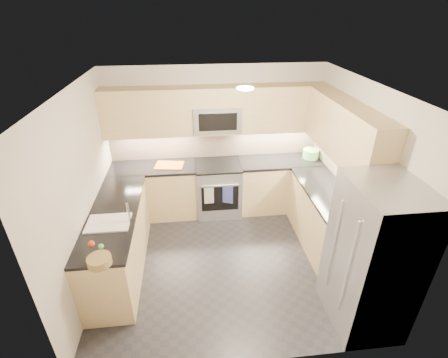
% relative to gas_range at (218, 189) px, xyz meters
% --- Properties ---
extents(floor, '(3.60, 3.20, 0.00)m').
position_rel_gas_range_xyz_m(floor, '(0.00, -1.28, -0.46)').
color(floor, '#26262C').
rests_on(floor, ground).
extents(ceiling, '(3.60, 3.20, 0.02)m').
position_rel_gas_range_xyz_m(ceiling, '(0.00, -1.28, 2.04)').
color(ceiling, beige).
rests_on(ceiling, wall_back).
extents(wall_back, '(3.60, 0.02, 2.50)m').
position_rel_gas_range_xyz_m(wall_back, '(0.00, 0.32, 0.79)').
color(wall_back, beige).
rests_on(wall_back, floor).
extents(wall_front, '(3.60, 0.02, 2.50)m').
position_rel_gas_range_xyz_m(wall_front, '(0.00, -2.88, 0.79)').
color(wall_front, beige).
rests_on(wall_front, floor).
extents(wall_left, '(0.02, 3.20, 2.50)m').
position_rel_gas_range_xyz_m(wall_left, '(-1.80, -1.28, 0.79)').
color(wall_left, beige).
rests_on(wall_left, floor).
extents(wall_right, '(0.02, 3.20, 2.50)m').
position_rel_gas_range_xyz_m(wall_right, '(1.80, -1.28, 0.79)').
color(wall_right, beige).
rests_on(wall_right, floor).
extents(base_cab_back_left, '(1.42, 0.60, 0.90)m').
position_rel_gas_range_xyz_m(base_cab_back_left, '(-1.09, 0.02, -0.01)').
color(base_cab_back_left, '#D7BA81').
rests_on(base_cab_back_left, floor).
extents(base_cab_back_right, '(1.42, 0.60, 0.90)m').
position_rel_gas_range_xyz_m(base_cab_back_right, '(1.09, 0.02, -0.01)').
color(base_cab_back_right, '#D7BA81').
rests_on(base_cab_back_right, floor).
extents(base_cab_right, '(0.60, 1.70, 0.90)m').
position_rel_gas_range_xyz_m(base_cab_right, '(1.50, -1.12, -0.01)').
color(base_cab_right, '#D7BA81').
rests_on(base_cab_right, floor).
extents(base_cab_peninsula, '(0.60, 2.00, 0.90)m').
position_rel_gas_range_xyz_m(base_cab_peninsula, '(-1.50, -1.28, -0.01)').
color(base_cab_peninsula, '#D7BA81').
rests_on(base_cab_peninsula, floor).
extents(countertop_back_left, '(1.42, 0.63, 0.04)m').
position_rel_gas_range_xyz_m(countertop_back_left, '(-1.09, 0.02, 0.47)').
color(countertop_back_left, black).
rests_on(countertop_back_left, base_cab_back_left).
extents(countertop_back_right, '(1.42, 0.63, 0.04)m').
position_rel_gas_range_xyz_m(countertop_back_right, '(1.09, 0.02, 0.47)').
color(countertop_back_right, black).
rests_on(countertop_back_right, base_cab_back_right).
extents(countertop_right, '(0.63, 1.70, 0.04)m').
position_rel_gas_range_xyz_m(countertop_right, '(1.50, -1.12, 0.47)').
color(countertop_right, black).
rests_on(countertop_right, base_cab_right).
extents(countertop_peninsula, '(0.63, 2.00, 0.04)m').
position_rel_gas_range_xyz_m(countertop_peninsula, '(-1.50, -1.28, 0.47)').
color(countertop_peninsula, black).
rests_on(countertop_peninsula, base_cab_peninsula).
extents(upper_cab_back, '(3.60, 0.35, 0.75)m').
position_rel_gas_range_xyz_m(upper_cab_back, '(0.00, 0.15, 1.37)').
color(upper_cab_back, '#D7BA81').
rests_on(upper_cab_back, wall_back).
extents(upper_cab_right, '(0.35, 1.95, 0.75)m').
position_rel_gas_range_xyz_m(upper_cab_right, '(1.62, -1.00, 1.37)').
color(upper_cab_right, '#D7BA81').
rests_on(upper_cab_right, wall_right).
extents(backsplash_back, '(3.60, 0.01, 0.51)m').
position_rel_gas_range_xyz_m(backsplash_back, '(0.00, 0.32, 0.74)').
color(backsplash_back, tan).
rests_on(backsplash_back, wall_back).
extents(backsplash_right, '(0.01, 2.30, 0.51)m').
position_rel_gas_range_xyz_m(backsplash_right, '(1.80, -0.82, 0.74)').
color(backsplash_right, tan).
rests_on(backsplash_right, wall_right).
extents(gas_range, '(0.76, 0.65, 0.91)m').
position_rel_gas_range_xyz_m(gas_range, '(0.00, 0.00, 0.00)').
color(gas_range, '#9A9DA1').
rests_on(gas_range, floor).
extents(range_cooktop, '(0.76, 0.65, 0.03)m').
position_rel_gas_range_xyz_m(range_cooktop, '(0.00, 0.00, 0.46)').
color(range_cooktop, black).
rests_on(range_cooktop, gas_range).
extents(oven_door_glass, '(0.62, 0.02, 0.45)m').
position_rel_gas_range_xyz_m(oven_door_glass, '(0.00, -0.33, -0.01)').
color(oven_door_glass, black).
rests_on(oven_door_glass, gas_range).
extents(oven_handle, '(0.60, 0.02, 0.02)m').
position_rel_gas_range_xyz_m(oven_handle, '(0.00, -0.35, 0.26)').
color(oven_handle, '#B2B5BA').
rests_on(oven_handle, gas_range).
extents(microwave, '(0.76, 0.40, 0.40)m').
position_rel_gas_range_xyz_m(microwave, '(0.00, 0.12, 1.24)').
color(microwave, '#93969A').
rests_on(microwave, upper_cab_back).
extents(microwave_door, '(0.60, 0.01, 0.28)m').
position_rel_gas_range_xyz_m(microwave_door, '(0.00, -0.08, 1.24)').
color(microwave_door, black).
rests_on(microwave_door, microwave).
extents(refrigerator, '(0.70, 0.90, 1.80)m').
position_rel_gas_range_xyz_m(refrigerator, '(1.45, -2.43, 0.45)').
color(refrigerator, '#9A9CA2').
rests_on(refrigerator, floor).
extents(fridge_handle_left, '(0.02, 0.02, 1.20)m').
position_rel_gas_range_xyz_m(fridge_handle_left, '(1.08, -2.61, 0.49)').
color(fridge_handle_left, '#B2B5BA').
rests_on(fridge_handle_left, refrigerator).
extents(fridge_handle_right, '(0.02, 0.02, 1.20)m').
position_rel_gas_range_xyz_m(fridge_handle_right, '(1.08, -2.25, 0.49)').
color(fridge_handle_right, '#B2B5BA').
rests_on(fridge_handle_right, refrigerator).
extents(sink_basin, '(0.52, 0.38, 0.16)m').
position_rel_gas_range_xyz_m(sink_basin, '(-1.50, -1.53, 0.42)').
color(sink_basin, white).
rests_on(sink_basin, base_cab_peninsula).
extents(faucet, '(0.03, 0.03, 0.28)m').
position_rel_gas_range_xyz_m(faucet, '(-1.24, -1.53, 0.62)').
color(faucet, silver).
rests_on(faucet, countertop_peninsula).
extents(utensil_bowl, '(0.30, 0.30, 0.15)m').
position_rel_gas_range_xyz_m(utensil_bowl, '(1.63, 0.07, 0.56)').
color(utensil_bowl, '#63C755').
rests_on(utensil_bowl, countertop_back_right).
extents(cutting_board, '(0.50, 0.39, 0.01)m').
position_rel_gas_range_xyz_m(cutting_board, '(-0.81, 0.02, 0.49)').
color(cutting_board, orange).
rests_on(cutting_board, countertop_back_left).
extents(fruit_basket, '(0.33, 0.33, 0.09)m').
position_rel_gas_range_xyz_m(fruit_basket, '(-1.45, -2.24, 0.53)').
color(fruit_basket, '#9B8048').
rests_on(fruit_basket, countertop_peninsula).
extents(fruit_apple, '(0.07, 0.07, 0.07)m').
position_rel_gas_range_xyz_m(fruit_apple, '(-1.56, -2.04, 0.60)').
color(fruit_apple, '#BA4015').
rests_on(fruit_apple, fruit_basket).
extents(fruit_pear, '(0.06, 0.06, 0.06)m').
position_rel_gas_range_xyz_m(fruit_pear, '(-1.45, -2.10, 0.60)').
color(fruit_pear, '#56B64E').
rests_on(fruit_pear, fruit_basket).
extents(dish_towel_check, '(0.16, 0.02, 0.29)m').
position_rel_gas_range_xyz_m(dish_towel_check, '(-0.19, -0.37, 0.10)').
color(dish_towel_check, silver).
rests_on(dish_towel_check, oven_handle).
extents(dish_towel_blue, '(0.17, 0.07, 0.33)m').
position_rel_gas_range_xyz_m(dish_towel_blue, '(0.12, -0.37, 0.10)').
color(dish_towel_blue, '#364096').
rests_on(dish_towel_blue, oven_handle).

